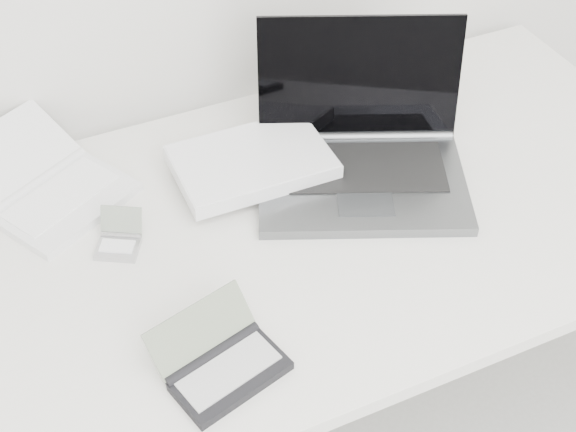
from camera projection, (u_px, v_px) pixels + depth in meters
name	position (u px, v px, depth m)	size (l,w,h in m)	color
desk	(294.00, 239.00, 1.50)	(1.60, 0.80, 0.73)	white
laptop_large	(323.00, 156.00, 1.54)	(0.58, 0.45, 0.26)	#5C5F61
netbook_open_white	(50.00, 189.00, 1.50)	(0.35, 0.37, 0.09)	white
pda_silver	(119.00, 241.00, 1.41)	(0.11, 0.11, 0.06)	#BBBABF
palmtop_charcoal	(222.00, 364.00, 1.22)	(0.21, 0.19, 0.08)	black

